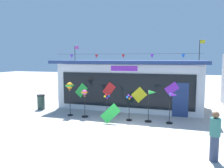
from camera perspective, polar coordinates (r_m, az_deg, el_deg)
ground_plane at (r=11.08m, az=2.44°, el=-11.40°), size 80.00×80.00×0.00m
kite_shop_building at (r=16.15m, az=4.95°, el=0.23°), size 9.78×5.12×4.59m
wind_spinner_far_left at (r=13.58m, az=-10.60°, el=-1.08°), size 0.39×0.39×2.00m
wind_spinner_left at (r=13.17m, az=-6.90°, el=-3.44°), size 0.38×0.38×1.60m
wind_spinner_center_left at (r=12.80m, az=-1.32°, el=-5.60°), size 0.35×0.35×1.44m
wind_spinner_center_right at (r=12.41m, az=4.32°, el=-5.62°), size 0.31×0.31×1.47m
wind_spinner_right at (r=12.22m, az=9.77°, el=-4.30°), size 0.59×0.37×1.73m
wind_spinner_far_right at (r=12.16m, az=14.92°, el=-4.62°), size 0.56×0.33×1.64m
person_mid_plaza at (r=8.35m, az=24.49°, el=-11.83°), size 0.34×0.34×1.68m
trash_bin at (r=15.94m, az=-17.45°, el=-4.32°), size 0.52×0.52×0.98m
display_kite_on_ground at (r=11.98m, az=-0.38°, el=-7.41°), size 1.05×0.35×1.05m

